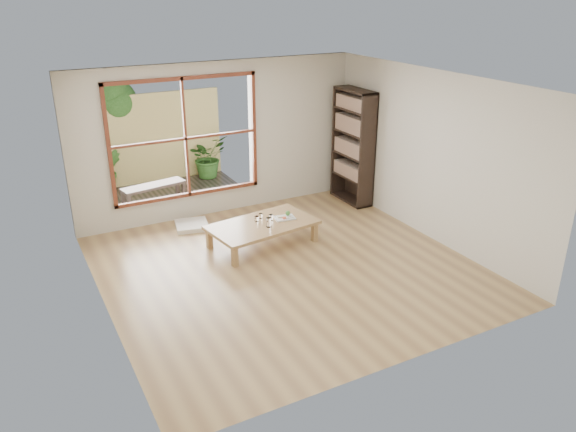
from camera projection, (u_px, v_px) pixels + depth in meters
name	position (u px, v px, depth m)	size (l,w,h in m)	color
ground	(287.00, 267.00, 8.01)	(5.00, 5.00, 0.00)	tan
low_table	(262.00, 226.00, 8.60)	(1.73, 1.13, 0.35)	#A77F51
floor_cushion	(192.00, 225.00, 9.31)	(0.52, 0.52, 0.08)	white
bookshelf	(353.00, 147.00, 10.10)	(0.33, 0.93, 2.06)	black
glass_tall	(269.00, 222.00, 8.43)	(0.08, 0.08, 0.15)	silver
glass_mid	(271.00, 218.00, 8.67)	(0.07, 0.07, 0.10)	silver
glass_short	(261.00, 216.00, 8.75)	(0.06, 0.06, 0.08)	silver
glass_small	(257.00, 219.00, 8.64)	(0.07, 0.07, 0.09)	silver
food_tray	(285.00, 217.00, 8.77)	(0.34, 0.26, 0.10)	white
deck	(171.00, 197.00, 10.65)	(2.80, 2.00, 0.05)	#362D27
garden_bench	(154.00, 188.00, 10.15)	(1.19, 0.53, 0.36)	black
bamboo_fence	(153.00, 139.00, 11.12)	(2.80, 0.06, 1.80)	#D7BE6E
shrub_right	(208.00, 157.00, 11.52)	(0.77, 0.67, 0.85)	#316023
shrub_left	(109.00, 171.00, 10.62)	(0.48, 0.39, 0.88)	#316023
garden_tree	(110.00, 103.00, 10.79)	(1.04, 0.85, 2.22)	#4C3D2D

